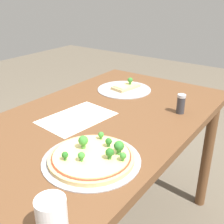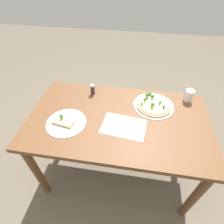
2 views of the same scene
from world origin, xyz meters
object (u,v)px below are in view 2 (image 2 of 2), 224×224
at_px(pizza_tray_whole, 153,104).
at_px(condiment_shaker, 93,89).
at_px(pizza_tray_slice, 65,122).
at_px(dining_table, 118,127).
at_px(drinking_cup, 189,95).

distance_m(pizza_tray_whole, condiment_shaker, 0.53).
distance_m(pizza_tray_slice, condiment_shaker, 0.39).
relative_size(dining_table, pizza_tray_slice, 4.65).
relative_size(pizza_tray_whole, drinking_cup, 3.29).
xyz_separation_m(pizza_tray_whole, condiment_shaker, (-0.52, 0.08, 0.03)).
height_order(pizza_tray_slice, condiment_shaker, condiment_shaker).
bearing_deg(drinking_cup, condiment_shaker, -177.52).
relative_size(pizza_tray_slice, condiment_shaker, 3.32).
height_order(dining_table, pizza_tray_whole, pizza_tray_whole).
xyz_separation_m(pizza_tray_slice, drinking_cup, (0.93, 0.41, 0.04)).
distance_m(pizza_tray_slice, drinking_cup, 1.01).
bearing_deg(condiment_shaker, dining_table, -45.62).
bearing_deg(pizza_tray_slice, pizza_tray_whole, 24.47).
xyz_separation_m(pizza_tray_whole, pizza_tray_slice, (-0.64, -0.29, -0.01)).
bearing_deg(condiment_shaker, drinking_cup, 2.48).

